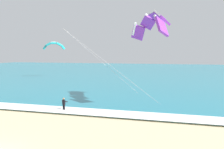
{
  "coord_description": "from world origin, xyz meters",
  "views": [
    {
      "loc": [
        12.07,
        -12.07,
        7.08
      ],
      "look_at": [
        4.94,
        15.18,
        4.37
      ],
      "focal_mm": 35.99,
      "sensor_mm": 36.0,
      "label": 1
    }
  ],
  "objects": [
    {
      "name": "sea",
      "position": [
        0.0,
        71.18,
        0.1
      ],
      "size": [
        200.0,
        120.0,
        0.2
      ],
      "primitive_type": "cube",
      "color": "teal",
      "rests_on": "ground"
    },
    {
      "name": "kite_primary",
      "position": [
        9.64,
        17.51,
        10.87
      ],
      "size": [
        12.45,
        8.75,
        11.13
      ],
      "color": "purple"
    },
    {
      "name": "kitesurfer",
      "position": [
        -0.32,
        12.25,
        0.94
      ],
      "size": [
        0.63,
        0.63,
        1.69
      ],
      "color": "black",
      "rests_on": "ground"
    },
    {
      "name": "kite_distant",
      "position": [
        -18.75,
        43.31,
        9.22
      ],
      "size": [
        5.55,
        3.28,
        2.18
      ],
      "color": "teal"
    },
    {
      "name": "surfboard",
      "position": [
        -0.32,
        12.24,
        0.03
      ],
      "size": [
        0.88,
        1.47,
        0.09
      ],
      "color": "yellow",
      "rests_on": "ground"
    },
    {
      "name": "surf_foam",
      "position": [
        0.0,
        12.18,
        0.22
      ],
      "size": [
        200.0,
        2.94,
        0.04
      ],
      "primitive_type": "cube",
      "color": "white",
      "rests_on": "sea"
    }
  ]
}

